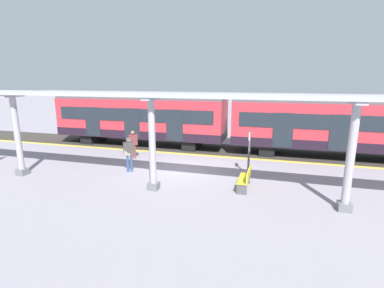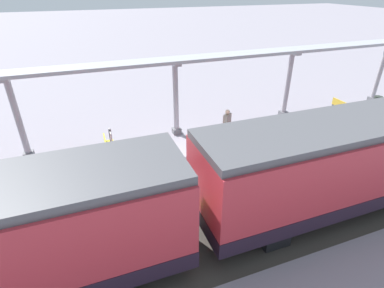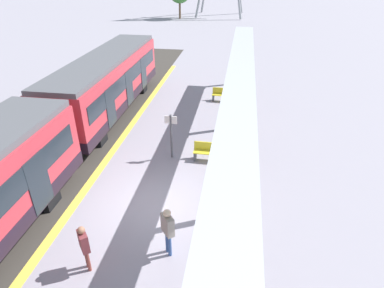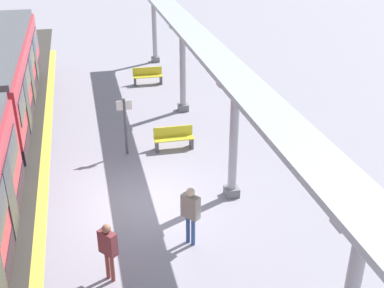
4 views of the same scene
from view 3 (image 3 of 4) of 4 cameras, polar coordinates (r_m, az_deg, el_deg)
name	(u,v)px [view 3 (image 3 of 4)]	position (r m, az deg, el deg)	size (l,w,h in m)	color
ground_plane	(156,204)	(12.90, -6.20, -10.32)	(176.00, 176.00, 0.00)	gray
tactile_edge_strip	(80,196)	(13.92, -18.82, -8.58)	(0.35, 37.26, 0.01)	gold
trackbed	(39,192)	(14.76, -25.03, -7.57)	(3.20, 49.26, 0.01)	#38332D
train_far_carriage	(108,84)	(20.24, -14.42, 10.09)	(2.65, 11.95, 3.48)	#B72E38
canopy_pillar_third	(233,171)	(11.22, 7.15, -4.65)	(1.10, 0.44, 3.88)	slate
canopy_pillar_fourth	(239,94)	(17.77, 8.20, 8.51)	(1.10, 0.44, 3.88)	slate
canopy_pillar_fifth	(242,57)	(25.09, 8.70, 14.64)	(1.10, 0.44, 3.88)	slate
canopy_beam	(237,112)	(10.59, 7.91, 5.47)	(1.20, 29.98, 0.16)	#A8AAB2
bench_mid_platform	(210,151)	(15.23, 3.10, -1.31)	(1.51, 0.46, 0.86)	gold
bench_far_end	(224,95)	(21.98, 5.52, 8.55)	(1.51, 0.48, 0.86)	gold
platform_info_sign	(171,132)	(15.01, -3.65, 2.05)	(0.56, 0.10, 2.20)	#4C4C51
passenger_waiting_near_edge	(84,243)	(10.39, -18.25, -16.08)	(0.47, 0.51, 1.66)	brown
passenger_by_the_benches	(168,227)	(10.30, -4.24, -14.19)	(0.50, 0.55, 1.78)	#304C81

